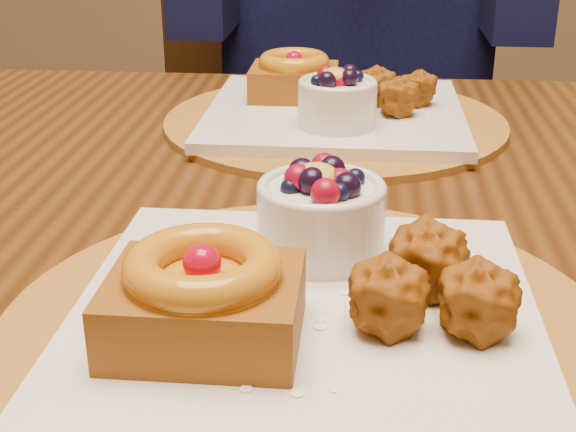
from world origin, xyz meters
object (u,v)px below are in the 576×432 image
Objects in this scene: place_setting_near at (302,295)px; dining_table at (323,278)px; chair_far at (262,138)px; place_setting_far at (333,108)px.

dining_table is at bearing 89.31° from place_setting_near.
dining_table is at bearing -70.54° from chair_far.
place_setting_near is at bearing -90.07° from place_setting_far.
dining_table is 1.62× the size of chair_far.
chair_far is at bearing 104.87° from place_setting_far.
chair_far reaches higher than place_setting_far.
chair_far is at bearing 101.14° from dining_table.
place_setting_far is 0.65m from chair_far.
dining_table is 4.21× the size of place_setting_far.
dining_table is at bearing -89.46° from place_setting_far.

